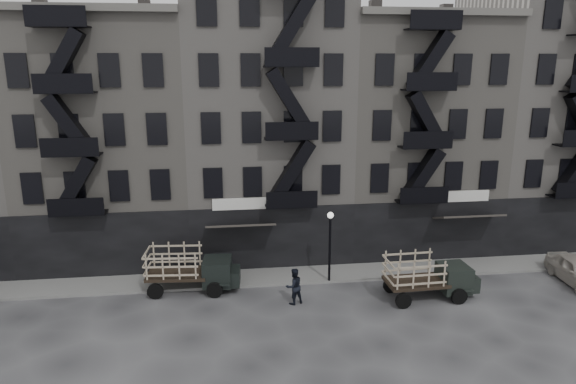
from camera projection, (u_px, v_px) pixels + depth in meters
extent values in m
plane|color=#38383A|center=(283.00, 306.00, 26.91)|extent=(140.00, 140.00, 0.00)
cube|color=slate|center=(276.00, 276.00, 30.49)|extent=(55.00, 2.50, 0.15)
cube|color=gray|center=(112.00, 140.00, 33.40)|extent=(10.00, 10.00, 15.00)
cube|color=black|center=(103.00, 246.00, 30.02)|extent=(10.00, 0.35, 4.00)
cube|color=#595651|center=(80.00, 7.00, 26.52)|extent=(10.00, 0.50, 0.40)
cube|color=#4C4744|center=(50.00, 8.00, 31.00)|extent=(0.70, 0.70, 1.20)
cube|color=#4C4744|center=(143.00, 9.00, 31.67)|extent=(0.70, 0.70, 1.20)
cube|color=gray|center=(265.00, 122.00, 34.38)|extent=(10.00, 10.00, 17.00)
cube|color=black|center=(273.00, 238.00, 31.26)|extent=(10.00, 0.35, 4.00)
cube|color=gray|center=(408.00, 134.00, 35.87)|extent=(10.00, 10.00, 15.00)
cube|color=black|center=(430.00, 231.00, 32.49)|extent=(10.00, 0.35, 4.00)
cube|color=#595651|center=(448.00, 11.00, 28.99)|extent=(10.00, 0.50, 0.40)
cube|color=#4C4744|center=(371.00, 12.00, 33.46)|extent=(0.70, 0.70, 1.20)
cube|color=#4C4744|center=(451.00, 12.00, 34.14)|extent=(0.70, 0.70, 1.20)
cube|color=gray|center=(543.00, 111.00, 36.72)|extent=(10.00, 10.00, 18.00)
cube|color=black|center=(575.00, 225.00, 33.72)|extent=(10.00, 0.35, 4.00)
cylinder|color=black|center=(330.00, 250.00, 29.27)|extent=(0.14, 0.14, 4.00)
sphere|color=silver|center=(330.00, 215.00, 28.75)|extent=(0.36, 0.36, 0.36)
cube|color=black|center=(177.00, 274.00, 28.50)|extent=(3.42, 2.18, 0.17)
cube|color=black|center=(217.00, 271.00, 28.58)|extent=(1.68, 1.85, 1.44)
cube|color=black|center=(233.00, 276.00, 28.69)|extent=(0.88, 1.50, 0.87)
cylinder|color=black|center=(214.00, 290.00, 27.82)|extent=(0.88, 0.28, 0.87)
cylinder|color=black|center=(217.00, 276.00, 29.68)|extent=(0.88, 0.28, 0.87)
cylinder|color=black|center=(155.00, 291.00, 27.67)|extent=(0.88, 0.28, 0.87)
cylinder|color=black|center=(162.00, 277.00, 29.53)|extent=(0.88, 0.28, 0.87)
cube|color=black|center=(416.00, 282.00, 27.53)|extent=(3.25, 1.98, 0.17)
cube|color=black|center=(454.00, 278.00, 27.84)|extent=(1.56, 1.74, 1.41)
cube|color=black|center=(468.00, 281.00, 28.04)|extent=(0.80, 1.43, 0.85)
cylinder|color=black|center=(459.00, 297.00, 27.09)|extent=(0.85, 0.23, 0.85)
cylinder|color=black|center=(443.00, 282.00, 28.89)|extent=(0.85, 0.23, 0.85)
cylinder|color=black|center=(403.00, 301.00, 26.62)|extent=(0.85, 0.23, 0.85)
cylinder|color=black|center=(391.00, 286.00, 28.41)|extent=(0.85, 0.23, 0.85)
imported|color=black|center=(294.00, 286.00, 27.01)|extent=(1.17, 1.04, 1.97)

